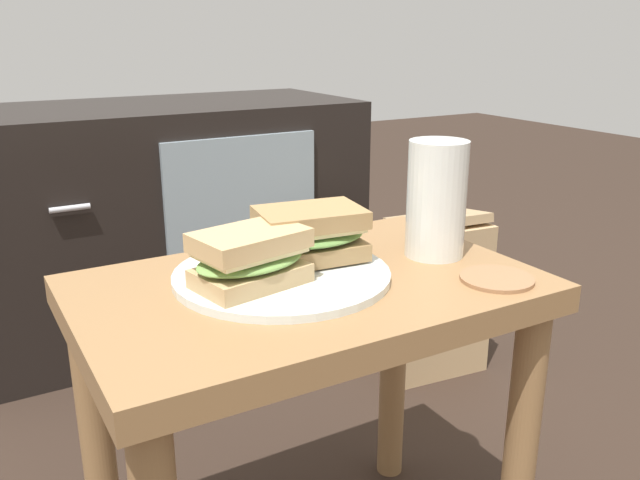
{
  "coord_description": "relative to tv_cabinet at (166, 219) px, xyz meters",
  "views": [
    {
      "loc": [
        -0.37,
        -0.67,
        0.76
      ],
      "look_at": [
        0.02,
        0.0,
        0.51
      ],
      "focal_mm": 37.43,
      "sensor_mm": 36.0,
      "label": 1
    }
  ],
  "objects": [
    {
      "name": "plate",
      "position": [
        -0.13,
        -0.93,
        0.17
      ],
      "size": [
        0.27,
        0.27,
        0.01
      ],
      "primitive_type": "cylinder",
      "color": "silver",
      "rests_on": "side_table"
    },
    {
      "name": "tv_cabinet",
      "position": [
        0.0,
        0.0,
        0.0
      ],
      "size": [
        0.96,
        0.46,
        0.58
      ],
      "color": "black",
      "rests_on": "ground"
    },
    {
      "name": "coaster",
      "position": [
        0.09,
        -1.06,
        0.17
      ],
      "size": [
        0.09,
        0.09,
        0.01
      ],
      "primitive_type": "cylinder",
      "color": "#996B47",
      "rests_on": "side_table"
    },
    {
      "name": "sandwich_back",
      "position": [
        -0.08,
        -0.91,
        0.22
      ],
      "size": [
        0.15,
        0.11,
        0.07
      ],
      "color": "#9E7A4C",
      "rests_on": "plate"
    },
    {
      "name": "sandwich_front",
      "position": [
        -0.18,
        -0.95,
        0.21
      ],
      "size": [
        0.15,
        0.11,
        0.07
      ],
      "color": "tan",
      "rests_on": "plate"
    },
    {
      "name": "paper_bag",
      "position": [
        0.44,
        -0.54,
        -0.11
      ],
      "size": [
        0.23,
        0.16,
        0.38
      ],
      "color": "tan",
      "rests_on": "ground"
    },
    {
      "name": "side_table",
      "position": [
        -0.11,
        -0.95,
        0.08
      ],
      "size": [
        0.56,
        0.36,
        0.46
      ],
      "color": "olive",
      "rests_on": "ground"
    },
    {
      "name": "beer_glass",
      "position": [
        0.09,
        -0.95,
        0.25
      ],
      "size": [
        0.08,
        0.08,
        0.16
      ],
      "color": "silver",
      "rests_on": "side_table"
    }
  ]
}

